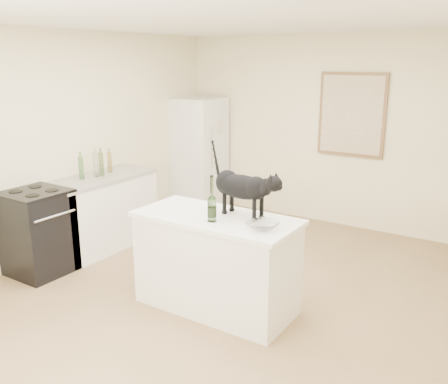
% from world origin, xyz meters
% --- Properties ---
extents(floor, '(5.50, 5.50, 0.00)m').
position_xyz_m(floor, '(0.00, 0.00, 0.00)').
color(floor, '#91764D').
rests_on(floor, ground).
extents(ceiling, '(5.50, 5.50, 0.00)m').
position_xyz_m(ceiling, '(0.00, 0.00, 2.60)').
color(ceiling, white).
rests_on(ceiling, ground).
extents(wall_back, '(4.50, 0.00, 4.50)m').
position_xyz_m(wall_back, '(0.00, 2.75, 1.30)').
color(wall_back, beige).
rests_on(wall_back, ground).
extents(wall_left, '(0.00, 5.50, 5.50)m').
position_xyz_m(wall_left, '(-2.25, 0.00, 1.30)').
color(wall_left, beige).
rests_on(wall_left, ground).
extents(island_base, '(1.44, 0.67, 0.86)m').
position_xyz_m(island_base, '(0.10, -0.20, 0.43)').
color(island_base, white).
rests_on(island_base, floor).
extents(island_top, '(1.50, 0.70, 0.04)m').
position_xyz_m(island_top, '(0.10, -0.20, 0.88)').
color(island_top, white).
rests_on(island_top, island_base).
extents(left_cabinets, '(0.60, 1.40, 0.86)m').
position_xyz_m(left_cabinets, '(-1.95, 0.30, 0.43)').
color(left_cabinets, white).
rests_on(left_cabinets, floor).
extents(left_countertop, '(0.62, 1.44, 0.04)m').
position_xyz_m(left_countertop, '(-1.95, 0.30, 0.88)').
color(left_countertop, gray).
rests_on(left_countertop, left_cabinets).
extents(stove, '(0.60, 0.60, 0.90)m').
position_xyz_m(stove, '(-1.95, -0.60, 0.45)').
color(stove, black).
rests_on(stove, floor).
extents(fridge, '(0.68, 0.68, 1.70)m').
position_xyz_m(fridge, '(-1.95, 2.35, 0.85)').
color(fridge, white).
rests_on(fridge, floor).
extents(artwork_frame, '(0.90, 0.03, 1.10)m').
position_xyz_m(artwork_frame, '(0.30, 2.72, 1.55)').
color(artwork_frame, brown).
rests_on(artwork_frame, wall_back).
extents(artwork_canvas, '(0.82, 0.00, 1.02)m').
position_xyz_m(artwork_canvas, '(0.30, 2.70, 1.55)').
color(artwork_canvas, beige).
rests_on(artwork_canvas, wall_back).
extents(black_cat, '(0.71, 0.31, 0.48)m').
position_xyz_m(black_cat, '(0.29, -0.07, 1.14)').
color(black_cat, black).
rests_on(black_cat, island_top).
extents(wine_bottle, '(0.10, 0.10, 0.36)m').
position_xyz_m(wine_bottle, '(0.15, -0.34, 1.08)').
color(wine_bottle, '#2E5923').
rests_on(wine_bottle, island_top).
extents(glass_bowl, '(0.31, 0.31, 0.06)m').
position_xyz_m(glass_bowl, '(0.62, -0.29, 0.93)').
color(glass_bowl, silver).
rests_on(glass_bowl, island_top).
extents(fridge_paper, '(0.01, 0.15, 0.19)m').
position_xyz_m(fridge_paper, '(-1.60, 2.43, 1.28)').
color(fridge_paper, beige).
rests_on(fridge_paper, fridge).
extents(counter_bottle_cluster, '(0.12, 0.49, 0.30)m').
position_xyz_m(counter_bottle_cluster, '(-1.97, 0.30, 1.04)').
color(counter_bottle_cluster, brown).
rests_on(counter_bottle_cluster, left_countertop).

